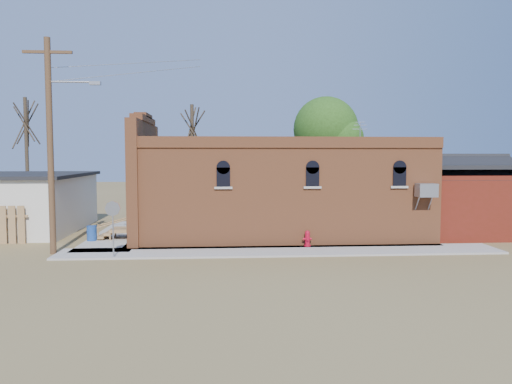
{
  "coord_description": "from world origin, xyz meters",
  "views": [
    {
      "loc": [
        -1.07,
        -20.18,
        4.15
      ],
      "look_at": [
        0.57,
        3.7,
        2.4
      ],
      "focal_mm": 35.0,
      "sensor_mm": 36.0,
      "label": 1
    }
  ],
  "objects": [
    {
      "name": "sidewalk_south",
      "position": [
        1.5,
        0.9,
        0.04
      ],
      "size": [
        19.0,
        2.2,
        0.08
      ],
      "primitive_type": "cube",
      "color": "#9E9991",
      "rests_on": "ground"
    },
    {
      "name": "red_shed",
      "position": [
        11.5,
        5.5,
        2.27
      ],
      "size": [
        5.4,
        6.4,
        4.3
      ],
      "color": "#581B0F",
      "rests_on": "ground"
    },
    {
      "name": "stop_sign",
      "position": [
        -5.44,
        0.0,
        1.82
      ],
      "size": [
        0.58,
        0.31,
        2.26
      ],
      "rotation": [
        0.0,
        0.0,
        0.01
      ],
      "color": "#949499",
      "rests_on": "sidewalk_south"
    },
    {
      "name": "sidewalk_west",
      "position": [
        -6.3,
        6.0,
        0.04
      ],
      "size": [
        2.6,
        10.0,
        0.08
      ],
      "primitive_type": "cube",
      "color": "#9E9991",
      "rests_on": "ground"
    },
    {
      "name": "tree_leafy",
      "position": [
        6.0,
        13.5,
        5.93
      ],
      "size": [
        4.4,
        4.4,
        8.15
      ],
      "color": "#4A392A",
      "rests_on": "ground"
    },
    {
      "name": "brick_bar",
      "position": [
        1.64,
        5.49,
        2.34
      ],
      "size": [
        16.4,
        7.97,
        6.3
      ],
      "color": "#AA5B34",
      "rests_on": "ground"
    },
    {
      "name": "fire_hydrant",
      "position": [
        2.76,
        1.8,
        0.43
      ],
      "size": [
        0.41,
        0.39,
        0.71
      ],
      "rotation": [
        0.0,
        0.0,
        -0.2
      ],
      "color": "#AA0920",
      "rests_on": "sidewalk_south"
    },
    {
      "name": "tree_bare_near",
      "position": [
        -3.0,
        13.0,
        5.96
      ],
      "size": [
        2.8,
        2.8,
        7.65
      ],
      "color": "#4A392A",
      "rests_on": "ground"
    },
    {
      "name": "tree_bare_far",
      "position": [
        -14.0,
        14.0,
        6.36
      ],
      "size": [
        2.8,
        2.8,
        8.16
      ],
      "color": "#4A392A",
      "rests_on": "ground"
    },
    {
      "name": "utility_pole",
      "position": [
        -8.14,
        1.2,
        4.77
      ],
      "size": [
        3.12,
        0.26,
        9.0
      ],
      "color": "#4A2E1D",
      "rests_on": "ground"
    },
    {
      "name": "trash_barrel",
      "position": [
        -7.3,
        3.97,
        0.44
      ],
      "size": [
        0.47,
        0.47,
        0.71
      ],
      "primitive_type": "cylinder",
      "rotation": [
        0.0,
        0.0,
        0.01
      ],
      "color": "navy",
      "rests_on": "sidewalk_west"
    },
    {
      "name": "ground",
      "position": [
        0.0,
        0.0,
        0.0
      ],
      "size": [
        120.0,
        120.0,
        0.0
      ],
      "primitive_type": "plane",
      "color": "brown",
      "rests_on": "ground"
    }
  ]
}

